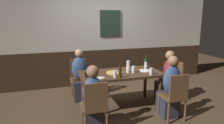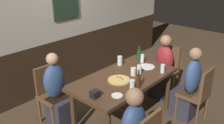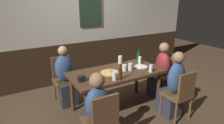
# 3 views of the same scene
# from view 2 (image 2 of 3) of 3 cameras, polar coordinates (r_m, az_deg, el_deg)

# --- Properties ---
(ground_plane) EXTENTS (12.00, 12.00, 0.00)m
(ground_plane) POSITION_cam_2_polar(r_m,az_deg,el_deg) (4.04, 2.67, -12.94)
(ground_plane) COLOR #4C3826
(wall_back) EXTENTS (6.40, 0.13, 2.60)m
(wall_back) POSITION_cam_2_polar(r_m,az_deg,el_deg) (4.63, -13.22, 8.93)
(wall_back) COLOR #332316
(wall_back) RESTS_ON ground_plane
(dining_table) EXTENTS (1.64, 0.83, 0.74)m
(dining_table) POSITION_cam_2_polar(r_m,az_deg,el_deg) (3.70, 2.85, -4.67)
(dining_table) COLOR #472D1C
(dining_table) RESTS_ON ground_plane
(chair_head_east) EXTENTS (0.40, 0.40, 0.88)m
(chair_head_east) POSITION_cam_2_polar(r_m,az_deg,el_deg) (4.71, 12.34, -1.15)
(chair_head_east) COLOR brown
(chair_head_east) RESTS_ON ground_plane
(chair_left_far) EXTENTS (0.40, 0.40, 0.88)m
(chair_left_far) POSITION_cam_2_polar(r_m,az_deg,el_deg) (3.89, -13.68, -6.51)
(chair_left_far) COLOR brown
(chair_left_far) RESTS_ON ground_plane
(chair_right_near) EXTENTS (0.40, 0.40, 0.88)m
(chair_right_near) POSITION_cam_2_polar(r_m,az_deg,el_deg) (3.97, 18.95, -6.53)
(chair_right_near) COLOR brown
(chair_right_near) RESTS_ON ground_plane
(person_head_east) EXTENTS (0.37, 0.34, 1.13)m
(person_head_east) POSITION_cam_2_polar(r_m,az_deg,el_deg) (4.58, 11.30, -1.97)
(person_head_east) COLOR #2D2D38
(person_head_east) RESTS_ON ground_plane
(person_left_far) EXTENTS (0.34, 0.37, 1.14)m
(person_left_far) POSITION_cam_2_polar(r_m,az_deg,el_deg) (3.78, -12.21, -7.64)
(person_left_far) COLOR #2D2D38
(person_left_far) RESTS_ON ground_plane
(person_right_near) EXTENTS (0.34, 0.37, 1.17)m
(person_right_near) POSITION_cam_2_polar(r_m,az_deg,el_deg) (4.03, 16.85, -5.92)
(person_right_near) COLOR #2D2D38
(person_right_near) RESTS_ON ground_plane
(pizza) EXTENTS (0.33, 0.33, 0.03)m
(pizza) POSITION_cam_2_polar(r_m,az_deg,el_deg) (3.56, 1.61, -4.08)
(pizza) COLOR tan
(pizza) RESTS_ON dining_table
(beer_glass_half) EXTENTS (0.08, 0.08, 0.15)m
(beer_glass_half) POSITION_cam_2_polar(r_m,az_deg,el_deg) (4.05, 1.80, 0.18)
(beer_glass_half) COLOR silver
(beer_glass_half) RESTS_ON dining_table
(highball_clear) EXTENTS (0.07, 0.07, 0.14)m
(highball_clear) POSITION_cam_2_polar(r_m,az_deg,el_deg) (3.31, 4.60, -5.33)
(highball_clear) COLOR silver
(highball_clear) RESTS_ON dining_table
(pint_glass_amber) EXTENTS (0.07, 0.07, 0.13)m
(pint_glass_amber) POSITION_cam_2_polar(r_m,az_deg,el_deg) (3.86, 11.40, -1.58)
(pint_glass_amber) COLOR silver
(pint_glass_amber) RESTS_ON dining_table
(beer_glass_tall) EXTENTS (0.07, 0.07, 0.13)m
(beer_glass_tall) POSITION_cam_2_polar(r_m,az_deg,el_deg) (3.77, 6.18, -1.83)
(beer_glass_tall) COLOR silver
(beer_glass_tall) RESTS_ON dining_table
(pint_glass_pale) EXTENTS (0.06, 0.06, 0.15)m
(pint_glass_pale) POSITION_cam_2_polar(r_m,az_deg,el_deg) (4.16, 6.87, 0.63)
(pint_glass_pale) COLOR silver
(pint_glass_pale) RESTS_ON dining_table
(tumbler_short) EXTENTS (0.08, 0.08, 0.12)m
(tumbler_short) POSITION_cam_2_polar(r_m,az_deg,el_deg) (3.72, 4.84, -2.28)
(tumbler_short) COLOR silver
(tumbler_short) RESTS_ON dining_table
(beer_bottle_green) EXTENTS (0.06, 0.06, 0.25)m
(beer_bottle_green) POSITION_cam_2_polar(r_m,az_deg,el_deg) (4.23, 6.12, 1.55)
(beer_bottle_green) COLOR #194723
(beer_bottle_green) RESTS_ON dining_table
(beer_bottle_brown) EXTENTS (0.06, 0.06, 0.26)m
(beer_bottle_brown) POSITION_cam_2_polar(r_m,az_deg,el_deg) (3.34, 5.95, -4.29)
(beer_bottle_brown) COLOR #42230F
(beer_bottle_brown) RESTS_ON dining_table
(plate_white_large) EXTENTS (0.25, 0.25, 0.01)m
(plate_white_large) POSITION_cam_2_polar(r_m,az_deg,el_deg) (4.03, 7.92, -1.07)
(plate_white_large) COLOR white
(plate_white_large) RESTS_ON dining_table
(plate_white_small) EXTENTS (0.14, 0.14, 0.01)m
(plate_white_small) POSITION_cam_2_polar(r_m,az_deg,el_deg) (3.18, 1.16, -7.60)
(plate_white_small) COLOR white
(plate_white_small) RESTS_ON dining_table
(condiment_caddy) EXTENTS (0.11, 0.09, 0.09)m
(condiment_caddy) POSITION_cam_2_polar(r_m,az_deg,el_deg) (3.14, -3.85, -7.23)
(condiment_caddy) COLOR black
(condiment_caddy) RESTS_ON dining_table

